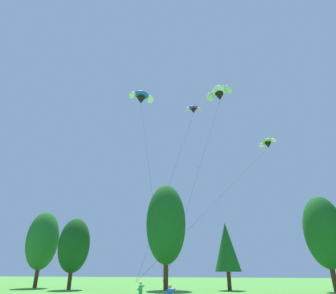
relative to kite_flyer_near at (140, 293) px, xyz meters
The scene contains 10 objects.
treeline_tree_b 31.55m from the kite_flyer_near, 138.35° to the left, with size 4.83×4.83×11.23m.
treeline_tree_c 24.53m from the kite_flyer_near, 131.68° to the left, with size 4.36×4.36×9.47m.
treeline_tree_d 21.85m from the kite_flyer_near, 98.49° to the left, with size 5.67×5.67×14.33m.
treeline_tree_e 22.15m from the kite_flyer_near, 75.82° to the left, with size 3.50×3.50×8.62m.
treeline_tree_f 28.17m from the kite_flyer_near, 49.41° to the left, with size 4.93×4.93×11.60m.
kite_flyer_near is the anchor object (origin of this frame).
parafoil_kite_high_purple 25.56m from the kite_flyer_near, 78.97° to the left, with size 4.10×13.76×21.75m.
parafoil_kite_mid_blue_white 26.13m from the kite_flyer_near, 111.91° to the left, with size 8.68×16.04×23.68m.
parafoil_kite_far_lime_white 23.72m from the kite_flyer_near, 48.93° to the left, with size 13.05×14.53×15.88m.
parafoil_kite_low_white 25.80m from the kite_flyer_near, 60.42° to the left, with size 5.55×15.98×22.91m.
Camera 1 is at (5.15, 1.81, 2.38)m, focal length 30.35 mm.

